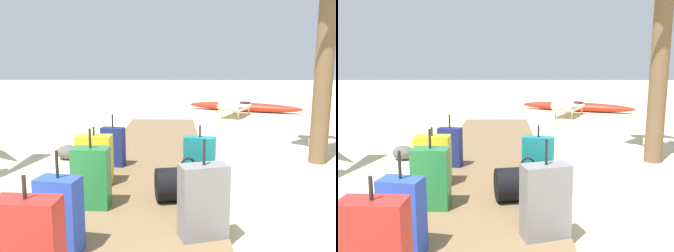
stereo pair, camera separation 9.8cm
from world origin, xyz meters
The scene contains 12 objects.
ground_plane centered at (0.00, 3.36, 0.00)m, with size 60.00×60.00×0.00m, color beige.
boardwalk centered at (0.00, 4.20, 0.04)m, with size 1.62×8.40×0.08m, color brown.
duffel_bag_black centered at (0.48, 2.61, 0.26)m, with size 0.75×0.48×0.48m.
suitcase_green centered at (-0.52, 2.38, 0.40)m, with size 0.38×0.24×0.83m.
suitcase_grey centered at (0.58, 1.75, 0.40)m, with size 0.45×0.31×0.86m.
suitcase_navy centered at (-0.56, 3.92, 0.36)m, with size 0.35×0.22×0.76m.
suitcase_blue centered at (-0.56, 1.47, 0.39)m, with size 0.36×0.26×0.83m.
suitcase_yellow centered at (-0.65, 3.11, 0.39)m, with size 0.43×0.25×0.72m.
suitcase_teal centered at (0.64, 3.11, 0.38)m, with size 0.40×0.24×0.74m.
lounge_chair centered at (2.08, 9.44, 0.33)m, with size 1.22×1.66×0.78m.
kayak centered at (2.57, 10.69, 0.15)m, with size 3.64×1.98×0.31m.
rock_left_far centered at (-1.44, 4.59, 0.11)m, with size 0.34×0.37×0.23m, color #5B5651.
Camera 2 is at (0.25, -1.16, 1.55)m, focal length 38.53 mm.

